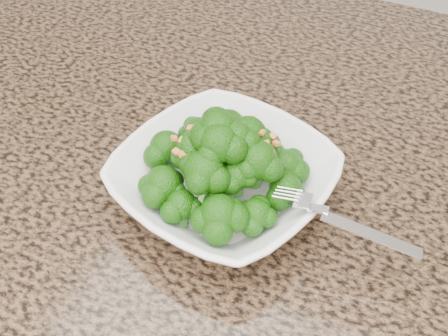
% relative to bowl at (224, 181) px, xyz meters
% --- Properties ---
extents(cabinet, '(1.55, 0.95, 0.87)m').
position_rel_bowl_xyz_m(cabinet, '(-0.13, 0.02, -0.49)').
color(cabinet, '#332014').
rests_on(cabinet, ground).
extents(granite_counter, '(1.64, 1.04, 0.03)m').
position_rel_bowl_xyz_m(granite_counter, '(-0.13, 0.02, -0.04)').
color(granite_counter, brown).
rests_on(granite_counter, cabinet).
extents(bowl, '(0.29, 0.29, 0.06)m').
position_rel_bowl_xyz_m(bowl, '(0.00, 0.00, 0.00)').
color(bowl, white).
rests_on(bowl, granite_counter).
extents(broccoli_pile, '(0.21, 0.21, 0.08)m').
position_rel_bowl_xyz_m(broccoli_pile, '(0.00, 0.00, 0.07)').
color(broccoli_pile, '#195509').
rests_on(broccoli_pile, bowl).
extents(garlic_topping, '(0.13, 0.13, 0.01)m').
position_rel_bowl_xyz_m(garlic_topping, '(0.00, 0.00, 0.11)').
color(garlic_topping, orange).
rests_on(garlic_topping, broccoli_pile).
extents(fork, '(0.18, 0.05, 0.01)m').
position_rel_bowl_xyz_m(fork, '(0.12, -0.02, 0.03)').
color(fork, silver).
rests_on(fork, bowl).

